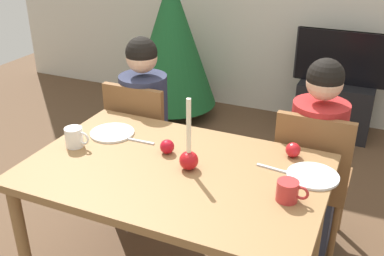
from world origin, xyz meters
The scene contains 17 objects.
dining_table centered at (0.00, 0.00, 0.67)m, with size 1.40×0.90×0.75m.
chair_left centered at (-0.53, 0.61, 0.51)m, with size 0.40×0.40×0.90m.
chair_right centered at (0.55, 0.61, 0.51)m, with size 0.40×0.40×0.90m.
person_left_child centered at (-0.53, 0.64, 0.57)m, with size 0.30×0.30×1.17m.
person_right_child centered at (0.55, 0.64, 0.57)m, with size 0.30×0.30×1.17m.
tv_stand centered at (0.47, 2.30, 0.24)m, with size 0.64×0.40×0.48m, color black.
tv centered at (0.47, 2.30, 0.71)m, with size 0.79×0.05×0.46m.
christmas_tree centered at (-1.03, 2.06, 0.75)m, with size 0.84×0.84×1.44m.
candle_centerpiece centered at (0.06, 0.02, 0.82)m, with size 0.09×0.09×0.35m.
plate_left centered at (-0.47, 0.19, 0.76)m, with size 0.24×0.24×0.01m, color white.
plate_right centered at (0.61, 0.18, 0.76)m, with size 0.24×0.24×0.01m, color silver.
mug_left centered at (-0.56, -0.01, 0.80)m, with size 0.14×0.09×0.10m.
mug_right centered at (0.54, -0.05, 0.80)m, with size 0.14×0.09×0.09m.
fork_left centered at (-0.29, 0.17, 0.75)m, with size 0.18×0.01×0.01m, color silver.
fork_right centered at (0.44, 0.17, 0.75)m, with size 0.18×0.01×0.01m, color silver.
apple_near_candle centered at (0.48, 0.33, 0.79)m, with size 0.07×0.07×0.07m, color red.
apple_by_left_plate centered at (-0.10, 0.11, 0.79)m, with size 0.07×0.07×0.07m, color #B40F1E.
Camera 1 is at (0.82, -1.64, 1.84)m, focal length 42.22 mm.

